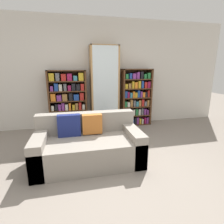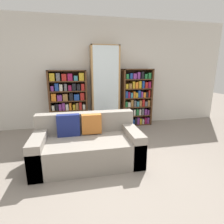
{
  "view_description": "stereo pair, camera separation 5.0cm",
  "coord_description": "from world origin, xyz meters",
  "px_view_note": "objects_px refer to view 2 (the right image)",
  "views": [
    {
      "loc": [
        -0.58,
        -2.08,
        1.49
      ],
      "look_at": [
        0.19,
        1.38,
        0.6
      ],
      "focal_mm": 28.0,
      "sensor_mm": 36.0,
      "label": 1
    },
    {
      "loc": [
        -0.53,
        -2.09,
        1.49
      ],
      "look_at": [
        0.19,
        1.38,
        0.6
      ],
      "focal_mm": 28.0,
      "sensor_mm": 36.0,
      "label": 2
    }
  ],
  "objects_px": {
    "bookshelf_left": "(69,101)",
    "couch": "(87,145)",
    "bookshelf_right": "(136,98)",
    "wine_bottle": "(120,124)",
    "display_cabinet": "(105,88)"
  },
  "relations": [
    {
      "from": "bookshelf_left",
      "to": "bookshelf_right",
      "type": "xyz_separation_m",
      "value": [
        1.76,
        0.0,
        -0.01
      ]
    },
    {
      "from": "bookshelf_right",
      "to": "display_cabinet",
      "type": "bearing_deg",
      "value": -178.93
    },
    {
      "from": "display_cabinet",
      "to": "wine_bottle",
      "type": "bearing_deg",
      "value": -48.52
    },
    {
      "from": "bookshelf_left",
      "to": "couch",
      "type": "bearing_deg",
      "value": -79.19
    },
    {
      "from": "bookshelf_left",
      "to": "bookshelf_right",
      "type": "distance_m",
      "value": 1.76
    },
    {
      "from": "bookshelf_right",
      "to": "wine_bottle",
      "type": "xyz_separation_m",
      "value": [
        -0.55,
        -0.36,
        -0.57
      ]
    },
    {
      "from": "couch",
      "to": "bookshelf_left",
      "type": "distance_m",
      "value": 1.79
    },
    {
      "from": "wine_bottle",
      "to": "couch",
      "type": "bearing_deg",
      "value": -123.27
    },
    {
      "from": "bookshelf_right",
      "to": "wine_bottle",
      "type": "distance_m",
      "value": 0.87
    },
    {
      "from": "display_cabinet",
      "to": "wine_bottle",
      "type": "xyz_separation_m",
      "value": [
        0.3,
        -0.34,
        -0.87
      ]
    },
    {
      "from": "bookshelf_left",
      "to": "display_cabinet",
      "type": "xyz_separation_m",
      "value": [
        0.91,
        -0.02,
        0.29
      ]
    },
    {
      "from": "bookshelf_left",
      "to": "wine_bottle",
      "type": "xyz_separation_m",
      "value": [
        1.21,
        -0.36,
        -0.58
      ]
    },
    {
      "from": "display_cabinet",
      "to": "bookshelf_left",
      "type": "bearing_deg",
      "value": 179.01
    },
    {
      "from": "couch",
      "to": "bookshelf_right",
      "type": "bearing_deg",
      "value": 50.02
    },
    {
      "from": "bookshelf_left",
      "to": "display_cabinet",
      "type": "relative_size",
      "value": 0.72
    }
  ]
}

